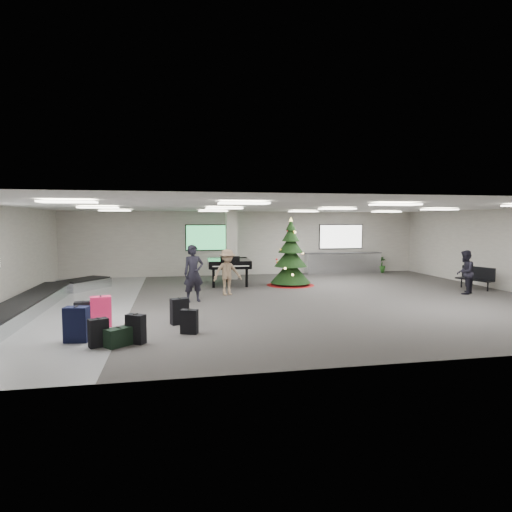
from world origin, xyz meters
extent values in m
plane|color=#3A3735|center=(0.00, 0.00, 0.00)|extent=(18.00, 18.00, 0.00)
cube|color=#ABA59D|center=(0.00, 7.00, 1.60)|extent=(18.00, 0.02, 3.20)
cube|color=#ABA59D|center=(0.00, -7.00, 1.60)|extent=(18.00, 0.02, 3.20)
cube|color=#ABA59D|center=(9.00, 0.00, 1.60)|extent=(0.02, 14.00, 3.20)
cube|color=silver|center=(0.00, 0.00, 3.20)|extent=(18.00, 14.00, 0.02)
cube|color=gray|center=(-7.00, 0.00, 0.00)|extent=(4.00, 14.00, 0.01)
cube|color=beige|center=(-1.00, 5.60, 1.60)|extent=(0.50, 0.50, 3.20)
cube|color=green|center=(-2.00, 6.95, 1.90)|extent=(2.20, 0.08, 1.30)
cube|color=white|center=(5.00, 6.95, 1.90)|extent=(2.40, 0.08, 1.30)
cube|color=white|center=(-6.00, -4.00, 3.14)|extent=(1.20, 0.60, 0.04)
cube|color=white|center=(-6.00, 0.00, 3.14)|extent=(1.20, 0.60, 0.04)
cube|color=white|center=(-6.00, 4.00, 3.14)|extent=(1.20, 0.60, 0.04)
cube|color=white|center=(-2.00, -4.00, 3.14)|extent=(1.20, 0.60, 0.04)
cube|color=white|center=(-2.00, 0.00, 3.14)|extent=(1.20, 0.60, 0.04)
cube|color=white|center=(-2.00, 4.00, 3.14)|extent=(1.20, 0.60, 0.04)
cube|color=white|center=(2.00, -4.00, 3.14)|extent=(1.20, 0.60, 0.04)
cube|color=white|center=(2.00, 0.00, 3.14)|extent=(1.20, 0.60, 0.04)
cube|color=white|center=(2.00, 4.00, 3.14)|extent=(1.20, 0.60, 0.04)
cube|color=white|center=(6.00, 0.00, 3.14)|extent=(1.20, 0.60, 0.04)
cube|color=white|center=(6.00, 4.00, 3.14)|extent=(1.20, 0.60, 0.04)
cube|color=silver|center=(-8.00, -1.00, 0.19)|extent=(1.00, 8.00, 0.38)
cube|color=black|center=(-8.00, -1.00, 0.40)|extent=(0.95, 7.90, 0.05)
cube|color=silver|center=(-7.20, 3.60, 0.19)|extent=(1.97, 2.21, 0.38)
cube|color=black|center=(-7.20, 3.60, 0.40)|extent=(1.87, 2.10, 0.05)
cube|color=silver|center=(5.00, 6.65, 0.53)|extent=(4.00, 0.60, 1.05)
cube|color=#2E2F31|center=(5.00, 6.65, 1.06)|extent=(4.05, 0.65, 0.04)
cube|color=black|center=(-5.30, -4.78, 0.31)|extent=(0.45, 0.37, 0.62)
cube|color=black|center=(-5.30, -4.78, 0.63)|extent=(0.08, 0.13, 0.02)
cube|color=black|center=(-4.53, -4.63, 0.32)|extent=(0.47, 0.41, 0.65)
cube|color=black|center=(-4.53, -4.63, 0.66)|extent=(0.10, 0.13, 0.02)
cube|color=#F82057|center=(-5.53, -2.95, 0.40)|extent=(0.55, 0.38, 0.79)
cube|color=black|center=(-5.53, -2.95, 0.80)|extent=(0.07, 0.18, 0.02)
cube|color=black|center=(-3.56, -3.01, 0.34)|extent=(0.51, 0.38, 0.68)
cube|color=black|center=(-3.56, -3.01, 0.69)|extent=(0.08, 0.15, 0.02)
cube|color=black|center=(-5.84, -4.28, 0.40)|extent=(0.56, 0.39, 0.80)
cube|color=black|center=(-5.84, -4.28, 0.81)|extent=(0.06, 0.18, 0.02)
cube|color=black|center=(-4.88, -4.78, 0.20)|extent=(0.65, 0.61, 0.40)
cube|color=black|center=(-4.88, -4.78, 0.41)|extent=(0.14, 0.16, 0.02)
cube|color=black|center=(-3.34, -4.02, 0.29)|extent=(0.45, 0.34, 0.58)
cube|color=black|center=(-3.34, -4.02, 0.59)|extent=(0.07, 0.13, 0.02)
cube|color=black|center=(-6.01, -2.70, 0.32)|extent=(0.45, 0.29, 0.63)
cube|color=black|center=(-6.01, -2.70, 0.64)|extent=(0.05, 0.15, 0.02)
cone|color=maroon|center=(1.18, 3.10, 0.06)|extent=(2.03, 2.03, 0.13)
cylinder|color=#3F2819|center=(1.18, 3.10, 0.27)|extent=(0.13, 0.13, 0.53)
cone|color=black|center=(1.18, 3.10, 0.59)|extent=(1.71, 1.71, 0.96)
cone|color=black|center=(1.18, 3.10, 1.23)|extent=(1.39, 1.39, 0.85)
cone|color=black|center=(1.18, 3.10, 1.76)|extent=(1.07, 1.07, 0.75)
cone|color=black|center=(1.18, 3.10, 2.19)|extent=(0.75, 0.75, 0.64)
cone|color=black|center=(1.18, 3.10, 2.56)|extent=(0.43, 0.43, 0.48)
cone|color=#FFE566|center=(1.18, 3.10, 2.80)|extent=(0.17, 0.17, 0.19)
cube|color=black|center=(-1.38, 3.77, 0.93)|extent=(1.85, 2.07, 0.32)
cube|color=black|center=(-1.43, 2.69, 0.84)|extent=(1.66, 0.42, 0.11)
cube|color=white|center=(-1.43, 2.66, 0.91)|extent=(1.48, 0.23, 0.02)
cube|color=black|center=(-1.41, 2.97, 1.16)|extent=(0.79, 0.07, 0.25)
cylinder|color=black|center=(-2.09, 3.01, 0.39)|extent=(0.11, 0.11, 0.77)
cylinder|color=black|center=(-0.73, 2.94, 0.39)|extent=(0.11, 0.11, 0.77)
cylinder|color=black|center=(-1.34, 4.56, 0.39)|extent=(0.11, 0.11, 0.77)
cube|color=black|center=(8.06, 0.60, 0.40)|extent=(0.87, 1.49, 0.06)
cylinder|color=black|center=(8.06, 0.03, 0.19)|extent=(0.06, 0.06, 0.38)
cylinder|color=black|center=(8.06, 1.17, 0.19)|extent=(0.06, 0.06, 0.38)
cube|color=black|center=(8.28, 0.60, 0.66)|extent=(0.47, 1.37, 0.47)
imported|color=black|center=(-3.03, 0.10, 0.96)|extent=(0.80, 0.64, 1.92)
imported|color=#93765A|center=(-1.75, 1.20, 0.84)|extent=(1.21, 0.87, 1.69)
imported|color=black|center=(6.95, -0.29, 0.82)|extent=(1.01, 0.98, 1.63)
imported|color=#144017|center=(2.22, 6.34, 0.41)|extent=(0.58, 0.57, 0.82)
imported|color=#144017|center=(7.09, 6.50, 0.43)|extent=(0.68, 0.68, 0.86)
camera|label=1|loc=(-3.69, -14.28, 2.70)|focal=30.00mm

